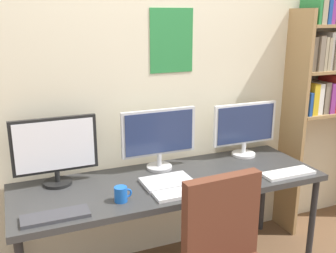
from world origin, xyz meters
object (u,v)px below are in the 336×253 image
Objects in this scene: bookshelf at (333,77)px; monitor_left at (55,149)px; keyboard_left at (55,216)px; coffee_mug at (121,194)px; monitor_center at (159,136)px; keyboard_right at (288,173)px; computer_mouse at (233,183)px; laptop_closed at (167,182)px; keyboard_center at (186,192)px; monitor_right at (245,127)px; desk at (171,187)px.

monitor_left is (-2.23, -0.02, -0.32)m from bookshelf.
keyboard_left is 0.38m from coffee_mug.
monitor_center is 0.91m from keyboard_right.
monitor_left is 5.46× the size of computer_mouse.
laptop_closed is at bearing 167.59° from keyboard_right.
bookshelf is at bearing 30.90° from keyboard_right.
keyboard_center is at bearing -90.00° from monitor_center.
coffee_mug is at bearing 7.91° from keyboard_left.
bookshelf is at bearing 9.68° from laptop_closed.
bookshelf is 5.40× the size of keyboard_right.
keyboard_right is at bearing -149.10° from bookshelf.
monitor_left is 1.46× the size of keyboard_left.
keyboard_right is 3.86× the size of computer_mouse.
monitor_left is 1.39m from monitor_right.
keyboard_right is at bearing 0.00° from keyboard_center.
keyboard_right is at bearing -2.61° from coffee_mug.
keyboard_center is 4.12× the size of computer_mouse.
keyboard_center is 1.07× the size of keyboard_right.
coffee_mug reaches higher than keyboard_right.
coffee_mug is (-0.34, -0.13, 0.03)m from laptop_closed.
bookshelf is at bearing 11.28° from keyboard_left.
coffee_mug is (-0.39, 0.05, 0.04)m from keyboard_center.
monitor_right is at bearing 50.55° from computer_mouse.
monitor_center reaches higher than keyboard_center.
laptop_closed is (-0.38, 0.18, -0.00)m from computer_mouse.
bookshelf is 2.41m from keyboard_left.
keyboard_right is (1.53, 0.00, 0.00)m from keyboard_left.
coffee_mug is at bearing -51.56° from monitor_left.
keyboard_left is 1.53m from keyboard_right.
keyboard_center is 1.24× the size of laptop_closed.
monitor_left is at bearing 81.01° from keyboard_left.
bookshelf is 1.05m from keyboard_right.
bookshelf reaches higher than monitor_left.
desk is 0.78m from monitor_left.
monitor_right reaches higher than laptop_closed.
keyboard_left is (-1.46, -0.44, -0.22)m from monitor_right.
monitor_left reaches higher than monitor_right.
computer_mouse is at bearing -129.45° from monitor_right.
desk is at bearing 145.37° from computer_mouse.
monitor_right is 1.32× the size of keyboard_center.
keyboard_left is 0.74m from laptop_closed.
keyboard_left is (-2.30, -0.46, -0.54)m from bookshelf.
monitor_center is 1.67× the size of laptop_closed.
monitor_left is at bearing 128.44° from coffee_mug.
keyboard_center is 0.77m from keyboard_right.
desk is at bearing -90.00° from monitor_center.
monitor_center reaches higher than coffee_mug.
keyboard_center is at bearing -32.39° from monitor_left.
bookshelf reaches higher than computer_mouse.
monitor_right is at bearing -0.00° from monitor_left.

